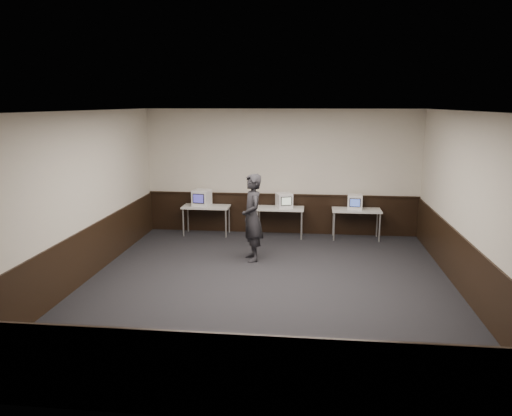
{
  "coord_description": "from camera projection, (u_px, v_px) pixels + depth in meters",
  "views": [
    {
      "loc": [
        0.77,
        -8.7,
        3.33
      ],
      "look_at": [
        -0.39,
        1.6,
        1.15
      ],
      "focal_mm": 35.0,
      "sensor_mm": 36.0,
      "label": 1
    }
  ],
  "objects": [
    {
      "name": "person",
      "position": [
        252.0,
        218.0,
        10.64
      ],
      "size": [
        0.66,
        0.8,
        1.88
      ],
      "primitive_type": "imported",
      "rotation": [
        0.0,
        0.0,
        -1.22
      ],
      "color": "black",
      "rests_on": "ground"
    },
    {
      "name": "ceiling",
      "position": [
        268.0,
        111.0,
        8.57
      ],
      "size": [
        8.0,
        8.0,
        0.0
      ],
      "primitive_type": "plane",
      "rotation": [
        3.14,
        0.0,
        0.0
      ],
      "color": "white",
      "rests_on": "back_wall"
    },
    {
      "name": "desk_right",
      "position": [
        356.0,
        212.0,
        12.38
      ],
      "size": [
        1.2,
        0.6,
        0.75
      ],
      "color": "beige",
      "rests_on": "ground"
    },
    {
      "name": "back_wall",
      "position": [
        281.0,
        172.0,
        12.79
      ],
      "size": [
        7.0,
        0.0,
        7.0
      ],
      "primitive_type": "plane",
      "rotation": [
        1.57,
        0.0,
        0.0
      ],
      "color": "beige",
      "rests_on": "ground"
    },
    {
      "name": "wainscot_rail",
      "position": [
        281.0,
        195.0,
        12.87
      ],
      "size": [
        6.98,
        0.06,
        0.04
      ],
      "primitive_type": "cube",
      "color": "black",
      "rests_on": "wainscot_back"
    },
    {
      "name": "wainscot_right",
      "position": [
        465.0,
        268.0,
        8.74
      ],
      "size": [
        0.04,
        7.98,
        1.0
      ],
      "primitive_type": "cube",
      "color": "black",
      "rests_on": "right_wall"
    },
    {
      "name": "wainscot_left",
      "position": [
        86.0,
        255.0,
        9.5
      ],
      "size": [
        0.04,
        7.98,
        1.0
      ],
      "primitive_type": "cube",
      "color": "black",
      "rests_on": "left_wall"
    },
    {
      "name": "emac_left",
      "position": [
        202.0,
        198.0,
        12.76
      ],
      "size": [
        0.48,
        0.5,
        0.41
      ],
      "rotation": [
        0.0,
        0.0,
        -0.18
      ],
      "color": "white",
      "rests_on": "desk_left"
    },
    {
      "name": "desk_center",
      "position": [
        280.0,
        210.0,
        12.59
      ],
      "size": [
        1.2,
        0.6,
        0.75
      ],
      "color": "beige",
      "rests_on": "ground"
    },
    {
      "name": "desk_left",
      "position": [
        206.0,
        209.0,
        12.8
      ],
      "size": [
        1.2,
        0.6,
        0.75
      ],
      "color": "beige",
      "rests_on": "ground"
    },
    {
      "name": "emac_right",
      "position": [
        355.0,
        202.0,
        12.36
      ],
      "size": [
        0.39,
        0.41,
        0.36
      ],
      "rotation": [
        0.0,
        0.0,
        -0.08
      ],
      "color": "white",
      "rests_on": "desk_right"
    },
    {
      "name": "front_wall",
      "position": [
        232.0,
        279.0,
        5.01
      ],
      "size": [
        7.0,
        0.0,
        7.0
      ],
      "primitive_type": "plane",
      "rotation": [
        -1.57,
        0.0,
        0.0
      ],
      "color": "beige",
      "rests_on": "ground"
    },
    {
      "name": "wainscot_back",
      "position": [
        281.0,
        214.0,
        12.99
      ],
      "size": [
        6.98,
        0.04,
        1.0
      ],
      "primitive_type": "cube",
      "color": "black",
      "rests_on": "back_wall"
    },
    {
      "name": "right_wall",
      "position": [
        471.0,
        207.0,
        8.51
      ],
      "size": [
        0.0,
        8.0,
        8.0
      ],
      "primitive_type": "plane",
      "rotation": [
        1.57,
        0.0,
        -1.57
      ],
      "color": "beige",
      "rests_on": "ground"
    },
    {
      "name": "emac_center",
      "position": [
        284.0,
        200.0,
        12.54
      ],
      "size": [
        0.48,
        0.49,
        0.37
      ],
      "rotation": [
        0.0,
        0.0,
        0.34
      ],
      "color": "white",
      "rests_on": "desk_center"
    },
    {
      "name": "floor",
      "position": [
        267.0,
        287.0,
        9.23
      ],
      "size": [
        8.0,
        8.0,
        0.0
      ],
      "primitive_type": "plane",
      "color": "black",
      "rests_on": "ground"
    },
    {
      "name": "wainscot_front",
      "position": [
        234.0,
        377.0,
        5.25
      ],
      "size": [
        6.98,
        0.04,
        1.0
      ],
      "primitive_type": "cube",
      "color": "black",
      "rests_on": "front_wall"
    },
    {
      "name": "left_wall",
      "position": [
        81.0,
        198.0,
        9.28
      ],
      "size": [
        0.0,
        8.0,
        8.0
      ],
      "primitive_type": "plane",
      "rotation": [
        1.57,
        0.0,
        1.57
      ],
      "color": "beige",
      "rests_on": "ground"
    }
  ]
}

